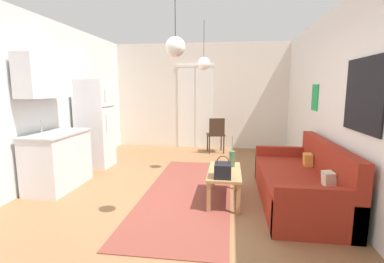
{
  "coord_description": "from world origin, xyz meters",
  "views": [
    {
      "loc": [
        0.81,
        -3.65,
        1.61
      ],
      "look_at": [
        0.09,
        1.6,
        0.78
      ],
      "focal_mm": 26.07,
      "sensor_mm": 36.0,
      "label": 1
    }
  ],
  "objects_px": {
    "bamboo_vase": "(232,159)",
    "pendant_lamp_near": "(175,47)",
    "refrigerator": "(95,124)",
    "accent_chair": "(216,133)",
    "coffee_table": "(224,175)",
    "pendant_lamp_far": "(204,63)",
    "handbag": "(223,170)",
    "couch": "(303,184)"
  },
  "relations": [
    {
      "from": "pendant_lamp_near",
      "to": "handbag",
      "type": "bearing_deg",
      "value": 48.63
    },
    {
      "from": "couch",
      "to": "pendant_lamp_near",
      "type": "relative_size",
      "value": 2.53
    },
    {
      "from": "coffee_table",
      "to": "accent_chair",
      "type": "relative_size",
      "value": 1.1
    },
    {
      "from": "refrigerator",
      "to": "accent_chair",
      "type": "distance_m",
      "value": 2.87
    },
    {
      "from": "coffee_table",
      "to": "couch",
      "type": "bearing_deg",
      "value": 2.02
    },
    {
      "from": "bamboo_vase",
      "to": "pendant_lamp_near",
      "type": "height_order",
      "value": "pendant_lamp_near"
    },
    {
      "from": "accent_chair",
      "to": "pendant_lamp_far",
      "type": "height_order",
      "value": "pendant_lamp_far"
    },
    {
      "from": "coffee_table",
      "to": "bamboo_vase",
      "type": "xyz_separation_m",
      "value": [
        0.1,
        0.22,
        0.18
      ]
    },
    {
      "from": "pendant_lamp_far",
      "to": "bamboo_vase",
      "type": "bearing_deg",
      "value": -61.65
    },
    {
      "from": "couch",
      "to": "refrigerator",
      "type": "relative_size",
      "value": 1.21
    },
    {
      "from": "accent_chair",
      "to": "bamboo_vase",
      "type": "bearing_deg",
      "value": 85.0
    },
    {
      "from": "accent_chair",
      "to": "pendant_lamp_near",
      "type": "bearing_deg",
      "value": 73.4
    },
    {
      "from": "accent_chair",
      "to": "couch",
      "type": "bearing_deg",
      "value": 102.26
    },
    {
      "from": "coffee_table",
      "to": "pendant_lamp_far",
      "type": "relative_size",
      "value": 1.13
    },
    {
      "from": "bamboo_vase",
      "to": "pendant_lamp_far",
      "type": "bearing_deg",
      "value": 118.35
    },
    {
      "from": "bamboo_vase",
      "to": "accent_chair",
      "type": "distance_m",
      "value": 2.77
    },
    {
      "from": "pendant_lamp_far",
      "to": "handbag",
      "type": "bearing_deg",
      "value": -74.85
    },
    {
      "from": "refrigerator",
      "to": "pendant_lamp_far",
      "type": "bearing_deg",
      "value": -5.7
    },
    {
      "from": "couch",
      "to": "pendant_lamp_far",
      "type": "relative_size",
      "value": 2.51
    },
    {
      "from": "couch",
      "to": "accent_chair",
      "type": "distance_m",
      "value": 3.24
    },
    {
      "from": "coffee_table",
      "to": "bamboo_vase",
      "type": "bearing_deg",
      "value": 64.56
    },
    {
      "from": "pendant_lamp_far",
      "to": "pendant_lamp_near",
      "type": "bearing_deg",
      "value": -92.84
    },
    {
      "from": "pendant_lamp_near",
      "to": "pendant_lamp_far",
      "type": "bearing_deg",
      "value": 87.16
    },
    {
      "from": "accent_chair",
      "to": "coffee_table",
      "type": "bearing_deg",
      "value": 82.46
    },
    {
      "from": "pendant_lamp_far",
      "to": "coffee_table",
      "type": "bearing_deg",
      "value": -70.44
    },
    {
      "from": "couch",
      "to": "bamboo_vase",
      "type": "xyz_separation_m",
      "value": [
        -0.99,
        0.18,
        0.29
      ]
    },
    {
      "from": "bamboo_vase",
      "to": "refrigerator",
      "type": "relative_size",
      "value": 0.26
    },
    {
      "from": "refrigerator",
      "to": "accent_chair",
      "type": "relative_size",
      "value": 2.02
    },
    {
      "from": "bamboo_vase",
      "to": "handbag",
      "type": "relative_size",
      "value": 1.57
    },
    {
      "from": "couch",
      "to": "pendant_lamp_far",
      "type": "xyz_separation_m",
      "value": [
        -1.52,
        1.16,
        1.77
      ]
    },
    {
      "from": "pendant_lamp_near",
      "to": "pendant_lamp_far",
      "type": "distance_m",
      "value": 2.08
    },
    {
      "from": "handbag",
      "to": "refrigerator",
      "type": "relative_size",
      "value": 0.16
    },
    {
      "from": "bamboo_vase",
      "to": "couch",
      "type": "bearing_deg",
      "value": -10.16
    },
    {
      "from": "couch",
      "to": "pendant_lamp_far",
      "type": "bearing_deg",
      "value": 142.76
    },
    {
      "from": "accent_chair",
      "to": "refrigerator",
      "type": "bearing_deg",
      "value": 19.97
    },
    {
      "from": "pendant_lamp_near",
      "to": "pendant_lamp_far",
      "type": "xyz_separation_m",
      "value": [
        0.1,
        2.08,
        -0.0
      ]
    },
    {
      "from": "coffee_table",
      "to": "pendant_lamp_near",
      "type": "relative_size",
      "value": 1.14
    },
    {
      "from": "couch",
      "to": "accent_chair",
      "type": "xyz_separation_m",
      "value": [
        -1.37,
        2.92,
        0.23
      ]
    },
    {
      "from": "couch",
      "to": "coffee_table",
      "type": "xyz_separation_m",
      "value": [
        -1.1,
        -0.04,
        0.1
      ]
    },
    {
      "from": "accent_chair",
      "to": "pendant_lamp_near",
      "type": "height_order",
      "value": "pendant_lamp_near"
    },
    {
      "from": "accent_chair",
      "to": "pendant_lamp_near",
      "type": "relative_size",
      "value": 1.04
    },
    {
      "from": "bamboo_vase",
      "to": "pendant_lamp_far",
      "type": "height_order",
      "value": "pendant_lamp_far"
    }
  ]
}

